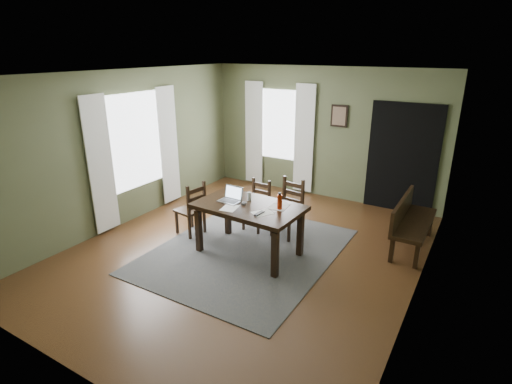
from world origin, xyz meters
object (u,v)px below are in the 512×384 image
Objects in this scene: chair_end at (192,209)px; dining_table at (249,211)px; chair_back_right at (288,209)px; bench at (410,219)px; chair_back_left at (257,206)px; laptop at (231,197)px; water_bottle at (280,202)px.

dining_table is at bearing 95.72° from chair_end.
dining_table is 0.95m from chair_back_right.
bench is (2.07, 1.47, -0.22)m from dining_table.
chair_back_left reaches higher than bench.
dining_table is at bearing 125.38° from bench.
bench is at bearing 34.19° from laptop.
dining_table is 1.21m from chair_end.
chair_end is at bearing -133.67° from chair_back_left.
dining_table is 4.83× the size of laptop.
water_bottle reaches higher than chair_back_left.
chair_back_left is 2.57× the size of laptop.
chair_back_right is (1.41, 0.81, 0.02)m from chair_end.
water_bottle reaches higher than dining_table.
chair_end reaches higher than bench.
chair_end is at bearing -179.70° from water_bottle.
chair_back_left is 2.51m from bench.
water_bottle is (0.47, 0.09, 0.22)m from dining_table.
chair_end is (-1.18, 0.08, -0.25)m from dining_table.
chair_back_right reaches higher than chair_end.
water_bottle reaches higher than chair_back_right.
chair_back_right reaches higher than bench.
bench is 4.27× the size of laptop.
dining_table is 1.13× the size of bench.
dining_table is 1.88× the size of chair_back_left.
chair_end is at bearing 178.28° from laptop.
water_bottle reaches higher than bench.
bench is (1.85, 0.58, 0.01)m from chair_back_right.
laptop is (0.03, -0.84, 0.44)m from chair_back_left.
chair_end is at bearing 113.10° from bench.
laptop is (0.86, -0.07, 0.41)m from chair_end.
bench is (3.26, 1.39, 0.03)m from chair_end.
laptop is at bearing -179.53° from dining_table.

